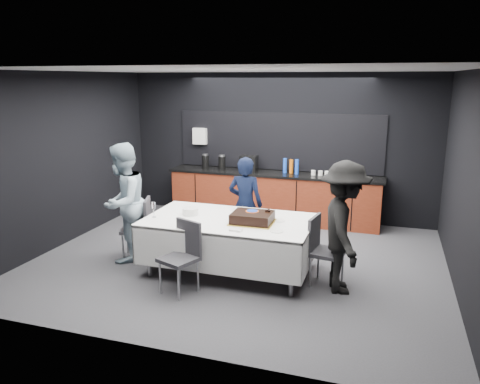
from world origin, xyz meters
name	(u,v)px	position (x,y,z in m)	size (l,w,h in m)	color
ground	(238,261)	(0.00, 0.00, 0.00)	(6.00, 6.00, 0.00)	#434348
room_shell	(238,138)	(0.00, 0.00, 1.86)	(6.04, 5.04, 2.82)	white
kitchenette	(273,193)	(-0.02, 2.22, 0.54)	(4.10, 0.64, 2.05)	#611F0F
party_table	(229,228)	(0.00, -0.40, 0.64)	(2.32, 1.32, 0.78)	#99999E
cake_assembly	(252,218)	(0.36, -0.47, 0.85)	(0.59, 0.48, 0.18)	gold
plate_stack	(190,211)	(-0.60, -0.37, 0.83)	(0.23, 0.23, 0.10)	white
loose_plate_near	(191,223)	(-0.43, -0.74, 0.78)	(0.19, 0.19, 0.01)	white
loose_plate_right_a	(279,220)	(0.68, -0.26, 0.78)	(0.18, 0.18, 0.01)	white
loose_plate_right_b	(277,231)	(0.76, -0.72, 0.78)	(0.18, 0.18, 0.01)	white
loose_plate_far	(236,210)	(-0.04, 0.05, 0.78)	(0.18, 0.18, 0.01)	white
fork_pile	(236,230)	(0.26, -0.87, 0.79)	(0.16, 0.10, 0.03)	white
champagne_flute	(154,206)	(-1.04, -0.65, 0.94)	(0.06, 0.06, 0.22)	white
chair_left	(141,224)	(-1.46, -0.30, 0.53)	(0.54, 0.54, 0.92)	#2E2D32
chair_right	(322,246)	(1.30, -0.41, 0.53)	(0.49, 0.49, 0.92)	#2E2D32
chair_near	(183,251)	(-0.36, -1.16, 0.53)	(0.55, 0.55, 0.92)	#2E2D32
person_center	(245,204)	(-0.03, 0.48, 0.76)	(0.55, 0.36, 1.51)	black
person_left	(123,203)	(-1.65, -0.44, 0.89)	(0.86, 0.67, 1.78)	#9EB7C7
person_right	(344,228)	(1.58, -0.53, 0.85)	(1.10, 0.63, 1.70)	black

